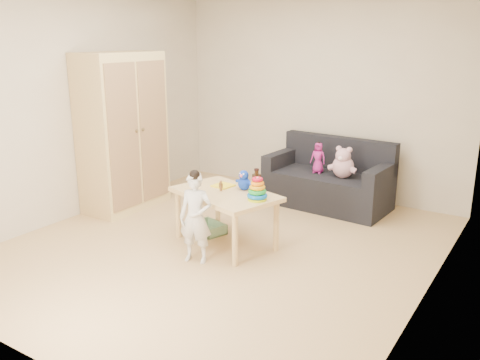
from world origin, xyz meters
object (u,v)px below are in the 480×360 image
Objects in this scene: sofa at (327,190)px; play_table at (226,218)px; toddler at (196,219)px; wardrobe at (123,132)px.

sofa is 1.42× the size of play_table.
toddler is (-0.39, -2.19, 0.21)m from sofa.
sofa is at bearing 62.92° from toddler.
wardrobe is 2.63m from sofa.
toddler is (0.00, -0.50, 0.15)m from play_table.
sofa is 2.23m from toddler.
wardrobe is 1.26× the size of sofa.
wardrobe is at bearing 137.76° from toddler.
wardrobe reaches higher than toddler.
wardrobe is 1.97m from toddler.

